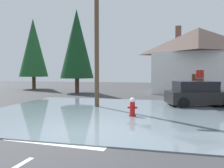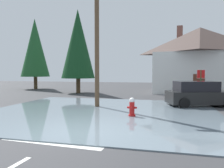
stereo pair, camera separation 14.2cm
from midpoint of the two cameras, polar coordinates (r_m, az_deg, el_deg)
The scene contains 10 objects.
ground_plane at distance 8.57m, azimuth -7.43°, elevation -12.04°, with size 80.00×80.00×0.10m, color #38383A.
flood_puddle at distance 12.51m, azimuth -2.47°, elevation -6.90°, with size 12.42×11.29×0.04m, color slate.
lane_stop_bar at distance 7.36m, azimuth -14.78°, elevation -14.23°, with size 3.43×0.30×0.01m, color silver.
fire_hydrant at distance 11.10m, azimuth 5.40°, elevation -5.87°, with size 0.47×0.40×0.94m.
utility_pole at distance 14.30m, azimuth -3.53°, elevation 13.88°, with size 1.60×0.28×9.39m.
stop_sign_far at distance 18.70m, azimuth 21.64°, elevation 1.23°, with size 0.56×0.39×2.36m.
house at distance 25.48m, azimuth 21.28°, elevation 5.86°, with size 10.04×8.52×7.34m.
parked_car at distance 15.59m, azimuth 21.29°, elevation -2.40°, with size 4.50×3.00×1.59m.
pine_tree_tall_left at distance 23.94m, azimuth -8.39°, elevation 9.90°, with size 3.44×3.44×8.61m.
pine_tree_mid_left at distance 30.83m, azimuth -18.65°, elevation 8.59°, with size 3.58×3.58×8.94m.
Camera 2 is at (3.11, -7.68, 2.17)m, focal length 36.40 mm.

